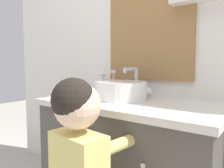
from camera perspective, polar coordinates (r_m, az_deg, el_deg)
name	(u,v)px	position (r m, az deg, el deg)	size (l,w,h in m)	color
wall_back	(159,23)	(1.58, 12.10, 15.29)	(3.20, 0.18, 2.50)	silver
vanity_counter	(130,164)	(1.42, 4.77, -20.18)	(1.07, 0.58, 0.79)	#4C4742
sink_basin	(122,90)	(1.36, 2.52, -1.56)	(0.32, 0.38, 0.20)	white
toothbrush_holder	(113,88)	(1.62, 0.20, -1.17)	(0.09, 0.09, 0.18)	beige
soap_dispenser	(103,85)	(1.69, -2.27, -0.37)	(0.06, 0.06, 0.14)	white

